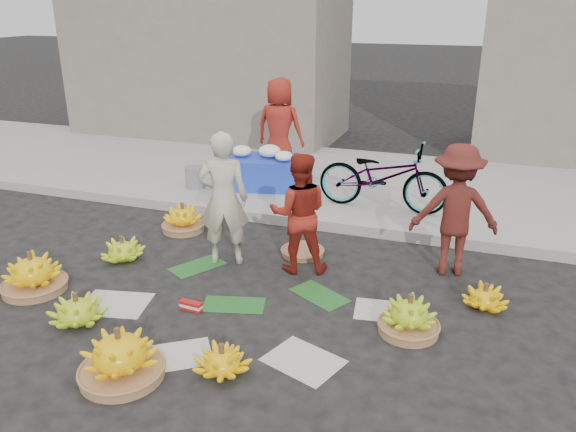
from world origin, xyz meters
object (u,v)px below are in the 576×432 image
(bicycle, at_px, (383,176))
(banana_bunch_4, at_px, (409,316))
(flower_table, at_px, (261,170))
(vendor_cream, at_px, (223,199))
(banana_bunch_0, at_px, (33,274))

(bicycle, bearing_deg, banana_bunch_4, -161.99)
(flower_table, relative_size, bicycle, 0.70)
(vendor_cream, relative_size, flower_table, 1.22)
(banana_bunch_0, relative_size, vendor_cream, 0.47)
(bicycle, bearing_deg, banana_bunch_0, 140.77)
(banana_bunch_4, xyz_separation_m, vendor_cream, (-2.35, 0.87, 0.64))
(banana_bunch_0, bearing_deg, vendor_cream, 39.31)
(flower_table, height_order, bicycle, bicycle)
(banana_bunch_0, xyz_separation_m, bicycle, (3.20, 3.57, 0.42))
(banana_bunch_4, distance_m, flower_table, 4.54)
(banana_bunch_0, height_order, flower_table, flower_table)
(banana_bunch_0, xyz_separation_m, banana_bunch_4, (4.04, 0.52, -0.03))
(banana_bunch_4, relative_size, bicycle, 0.30)
(vendor_cream, xyz_separation_m, flower_table, (-0.57, 2.59, -0.41))
(banana_bunch_0, bearing_deg, flower_table, 74.34)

